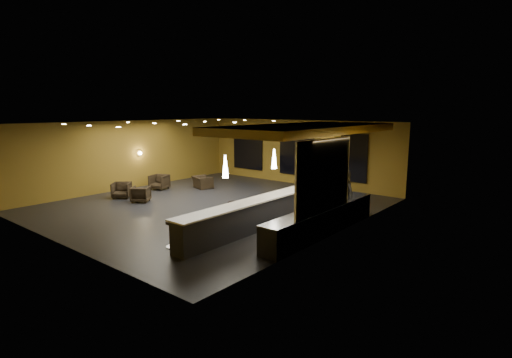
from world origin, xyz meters
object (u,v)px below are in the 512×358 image
Objects in this scene: bar_stool_0 at (172,230)px; staff_b at (340,194)px; bar_stool_3 at (261,207)px; bar_stool_4 at (281,199)px; pendant_2 at (311,153)px; pendant_0 at (225,167)px; bar_stool_1 at (211,221)px; column at (330,163)px; staff_c at (344,193)px; prep_counter at (322,221)px; armchair_b at (141,194)px; armchair_a at (122,190)px; armchair_c at (159,182)px; staff_a at (317,190)px; bar_stool_5 at (297,194)px; bar_counter at (265,212)px; bar_stool_2 at (234,210)px; armchair_d at (202,182)px; pendant_1 at (274,159)px.

staff_b is at bearing 73.39° from bar_stool_0.
bar_stool_4 is at bearing 92.53° from bar_stool_3.
bar_stool_0 is at bearing -96.86° from pendant_2.
pendant_0 reaches higher than bar_stool_4.
bar_stool_1 is 3.98m from bar_stool_4.
column is 2.96m from bar_stool_4.
staff_c is at bearing 63.97° from bar_stool_1.
prep_counter is 8.65m from armchair_b.
armchair_a is 1.37m from armchair_b.
bar_stool_4 is at bearing 101.01° from pendant_0.
armchair_a is 0.96× the size of armchair_c.
bar_stool_0 is at bearing -53.96° from armchair_c.
staff_a is (0.52, -1.98, -0.82)m from column.
staff_a reaches higher than bar_stool_5.
bar_counter reaches higher than prep_counter.
bar_stool_1 is 0.90× the size of bar_stool_2.
staff_c reaches higher than armchair_a.
bar_stool_3 is at bearing -86.60° from bar_stool_5.
staff_c is at bearing 164.88° from armchair_b.
pendant_2 is at bearing -19.80° from bar_stool_5.
bar_stool_5 is (5.85, 0.02, 0.15)m from armchair_d.
bar_stool_5 is at bearing 89.72° from bar_stool_2.
pendant_1 is 1.00× the size of pendant_2.
armchair_b is (-8.19, -3.36, -0.59)m from staff_c.
bar_stool_1 is (6.02, -5.24, 0.18)m from armchair_d.
bar_counter is 8.40m from armchair_c.
staff_a is 2.39× the size of bar_stool_4.
staff_c reaches higher than bar_stool_2.
bar_stool_1 is (-0.71, -2.45, -1.85)m from pendant_1.
staff_a reaches higher than bar_stool_2.
column is 9.64m from armchair_a.
pendant_2 is at bearing 72.98° from bar_stool_3.
pendant_1 is at bearing 90.00° from bar_counter.
staff_b is 2.37m from bar_stool_4.
bar_stool_5 is at bearing -124.54° from column.
armchair_b is at bearing -155.72° from bar_stool_4.
bar_counter reaches higher than bar_stool_3.
staff_b is 1.59× the size of armchair_d.
armchair_d is 7.05m from bar_stool_2.
pendant_2 is 0.81× the size of bar_stool_2.
staff_c is 8.37m from armchair_d.
column is 3.59× the size of armchair_d.
staff_b is (1.23, -1.36, -0.98)m from column.
staff_a is 1.63m from bar_stool_5.
bar_stool_5 is (-0.16, 2.68, 0.01)m from bar_stool_3.
pendant_1 is 3.39m from staff_b.
prep_counter is 2.63m from staff_a.
bar_stool_1 is at bearing -90.60° from staff_b.
prep_counter reaches higher than armchair_d.
armchair_c is 0.86× the size of armchair_d.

